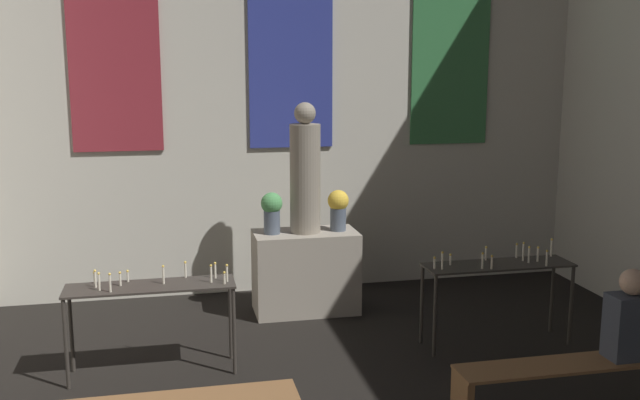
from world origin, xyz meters
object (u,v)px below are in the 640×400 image
(statue, at_px, (305,173))
(pew_back_right, at_px, (601,372))
(altar, at_px, (306,272))
(person_seated, at_px, (630,319))
(flower_vase_right, at_px, (338,208))
(flower_vase_left, at_px, (272,210))
(candle_rack_right, at_px, (498,274))
(candle_rack_left, at_px, (151,296))

(statue, distance_m, pew_back_right, 3.76)
(altar, relative_size, person_seated, 1.58)
(statue, distance_m, flower_vase_right, 0.57)
(flower_vase_left, bearing_deg, pew_back_right, -52.48)
(candle_rack_right, height_order, pew_back_right, candle_rack_right)
(candle_rack_left, xyz_separation_m, pew_back_right, (3.62, -1.57, -0.40))
(statue, xyz_separation_m, candle_rack_left, (-1.72, -1.41, -0.89))
(pew_back_right, bearing_deg, altar, 122.52)
(pew_back_right, bearing_deg, person_seated, 0.00)
(flower_vase_right, distance_m, person_seated, 3.47)
(flower_vase_left, height_order, pew_back_right, flower_vase_left)
(candle_rack_right, distance_m, person_seated, 1.62)
(altar, xyz_separation_m, candle_rack_left, (-1.72, -1.41, 0.27))
(candle_rack_left, relative_size, person_seated, 2.03)
(candle_rack_left, xyz_separation_m, candle_rack_right, (3.44, -0.00, 0.00))
(statue, xyz_separation_m, flower_vase_left, (-0.39, 0.00, -0.42))
(candle_rack_left, height_order, candle_rack_right, candle_rack_right)
(candle_rack_left, bearing_deg, person_seated, -22.22)
(flower_vase_right, bearing_deg, person_seated, -59.73)
(candle_rack_left, distance_m, pew_back_right, 3.96)
(person_seated, bearing_deg, flower_vase_left, 130.18)
(altar, distance_m, pew_back_right, 3.53)
(candle_rack_right, bearing_deg, statue, 140.79)
(flower_vase_left, distance_m, flower_vase_right, 0.78)
(altar, xyz_separation_m, flower_vase_right, (0.39, 0.00, 0.75))
(flower_vase_right, bearing_deg, flower_vase_left, 180.00)
(statue, height_order, candle_rack_right, statue)
(statue, bearing_deg, flower_vase_left, 180.00)
(altar, distance_m, flower_vase_left, 0.84)
(flower_vase_left, bearing_deg, altar, 0.00)
(candle_rack_left, distance_m, person_seated, 4.15)
(flower_vase_right, bearing_deg, pew_back_right, -63.11)
(altar, relative_size, candle_rack_left, 0.78)
(flower_vase_left, relative_size, candle_rack_left, 0.31)
(flower_vase_left, height_order, person_seated, flower_vase_left)
(candle_rack_right, bearing_deg, altar, 140.79)
(candle_rack_left, bearing_deg, altar, 39.27)
(person_seated, bearing_deg, flower_vase_right, 120.27)
(candle_rack_right, bearing_deg, person_seated, -75.68)
(candle_rack_left, bearing_deg, flower_vase_right, 33.71)
(flower_vase_left, relative_size, pew_back_right, 0.19)
(candle_rack_left, xyz_separation_m, person_seated, (3.84, -1.57, 0.05))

